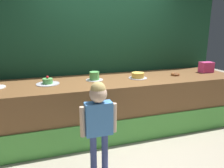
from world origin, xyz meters
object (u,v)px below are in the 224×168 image
Objects in this scene: pink_box at (206,67)px; donut at (175,74)px; child_figure at (99,116)px; cake_center_left at (48,82)px; cake_far_right at (138,76)px; cake_center_right at (94,77)px.

pink_box is 1.61× the size of donut.
donut is at bearing -174.62° from pink_box.
child_figure is 7.48× the size of donut.
pink_box is at bearing 5.38° from donut.
cake_far_right is at bearing -2.35° from cake_center_left.
cake_center_right is at bearing 179.26° from pink_box.
cake_far_right reaches higher than donut.
child_figure is at bearing -156.02° from pink_box.
donut is 2.18m from cake_center_left.
child_figure is 1.39m from cake_far_right.
pink_box is 0.73m from donut.
pink_box is at bearing 0.05° from cake_center_left.
cake_center_left is at bearing 115.29° from child_figure.
pink_box is at bearing 2.45° from cake_far_right.
child_figure reaches higher than pink_box.
child_figure is 4.06× the size of cake_center_right.
cake_far_right is at bearing 179.51° from donut.
pink_box is at bearing 23.98° from child_figure.
child_figure is at bearing -133.33° from cake_far_right.
cake_center_left is (-2.17, 0.07, 0.01)m from donut.
cake_center_right reaches higher than cake_far_right.
child_figure is 1.96m from donut.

